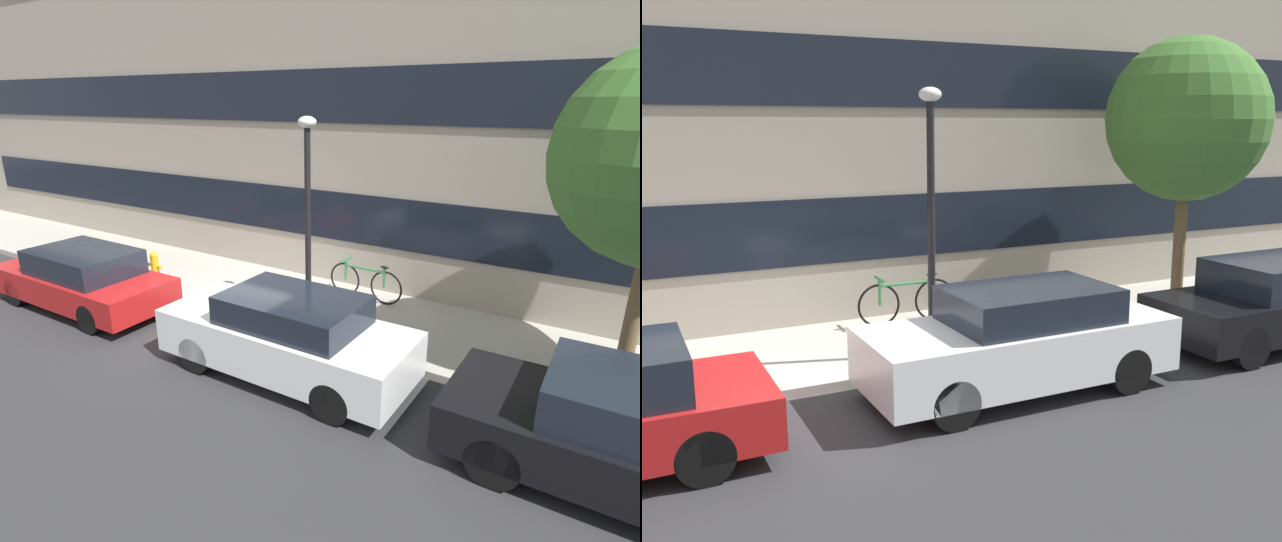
{
  "view_description": "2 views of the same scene",
  "coord_description": "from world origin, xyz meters",
  "views": [
    {
      "loc": [
        6.91,
        -6.8,
        4.23
      ],
      "look_at": [
        2.37,
        0.45,
        1.28
      ],
      "focal_mm": 28.0,
      "sensor_mm": 36.0,
      "label": 1
    },
    {
      "loc": [
        -2.02,
        -8.68,
        3.49
      ],
      "look_at": [
        2.48,
        0.22,
        1.41
      ],
      "focal_mm": 40.0,
      "sensor_mm": 36.0,
      "label": 2
    }
  ],
  "objects": [
    {
      "name": "bicycle",
      "position": [
        2.43,
        2.18,
        0.55
      ],
      "size": [
        1.74,
        0.44,
        0.84
      ],
      "rotation": [
        0.0,
        0.0,
        3.1
      ],
      "color": "black",
      "rests_on": "sidewalk_strip"
    },
    {
      "name": "sidewalk_strip",
      "position": [
        0.0,
        1.42,
        0.07
      ],
      "size": [
        28.0,
        2.84,
        0.14
      ],
      "color": "#A8A399",
      "rests_on": "ground_plane"
    },
    {
      "name": "lamp_post",
      "position": [
        2.11,
        0.46,
        2.57
      ],
      "size": [
        0.32,
        0.32,
        3.83
      ],
      "color": "black",
      "rests_on": "sidewalk_strip"
    },
    {
      "name": "rowhouse_facade",
      "position": [
        0.0,
        3.28,
        3.92
      ],
      "size": [
        28.0,
        1.02,
        7.82
      ],
      "color": "gray",
      "rests_on": "ground_plane"
    },
    {
      "name": "parked_car_white",
      "position": [
        2.69,
        -1.05,
        0.7
      ],
      "size": [
        4.12,
        1.61,
        1.4
      ],
      "rotation": [
        0.0,
        0.0,
        3.14
      ],
      "color": "silver",
      "rests_on": "ground_plane"
    },
    {
      "name": "parked_car_black",
      "position": [
        7.37,
        -1.05,
        0.68
      ],
      "size": [
        3.94,
        1.7,
        1.36
      ],
      "rotation": [
        0.0,
        0.0,
        3.14
      ],
      "color": "black",
      "rests_on": "ground_plane"
    },
    {
      "name": "ground_plane",
      "position": [
        0.0,
        0.0,
        0.0
      ],
      "size": [
        56.0,
        56.0,
        0.0
      ],
      "primitive_type": "plane",
      "color": "#2B2B2D"
    },
    {
      "name": "parked_car_red",
      "position": [
        -2.61,
        -1.05,
        0.64
      ],
      "size": [
        4.18,
        1.69,
        1.29
      ],
      "rotation": [
        0.0,
        0.0,
        3.14
      ],
      "color": "#AD1919",
      "rests_on": "ground_plane"
    },
    {
      "name": "fire_hydrant",
      "position": [
        -2.37,
        0.64,
        0.49
      ],
      "size": [
        0.47,
        0.26,
        0.69
      ],
      "color": "gold",
      "rests_on": "sidewalk_strip"
    }
  ]
}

